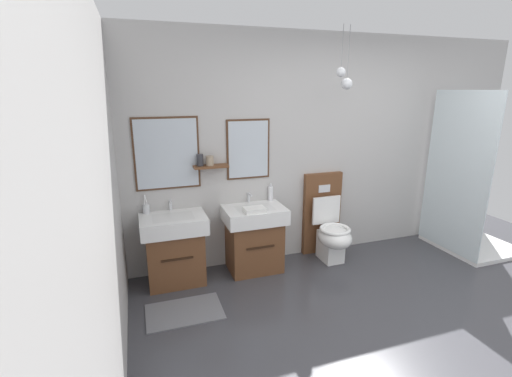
{
  "coord_description": "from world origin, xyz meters",
  "views": [
    {
      "loc": [
        -2.2,
        -1.78,
        1.96
      ],
      "look_at": [
        -1.08,
        1.53,
        0.99
      ],
      "focal_mm": 25.38,
      "sensor_mm": 36.0,
      "label": 1
    }
  ],
  "objects_px": {
    "vanity_sink_left": "(175,247)",
    "folded_hand_towel": "(255,210)",
    "vanity_sink_right": "(254,236)",
    "soap_dispenser": "(271,193)",
    "shower_tray": "(466,217)",
    "toilet": "(328,228)",
    "toothbrush_cup": "(146,208)"
  },
  "relations": [
    {
      "from": "vanity_sink_right",
      "to": "folded_hand_towel",
      "type": "relative_size",
      "value": 3.31
    },
    {
      "from": "vanity_sink_left",
      "to": "soap_dispenser",
      "type": "height_order",
      "value": "soap_dispenser"
    },
    {
      "from": "soap_dispenser",
      "to": "shower_tray",
      "type": "bearing_deg",
      "value": -12.09
    },
    {
      "from": "vanity_sink_left",
      "to": "shower_tray",
      "type": "relative_size",
      "value": 0.37
    },
    {
      "from": "vanity_sink_left",
      "to": "toilet",
      "type": "distance_m",
      "value": 1.78
    },
    {
      "from": "toothbrush_cup",
      "to": "soap_dispenser",
      "type": "xyz_separation_m",
      "value": [
        1.37,
        0.01,
        0.03
      ]
    },
    {
      "from": "soap_dispenser",
      "to": "shower_tray",
      "type": "height_order",
      "value": "shower_tray"
    },
    {
      "from": "vanity_sink_right",
      "to": "folded_hand_towel",
      "type": "xyz_separation_m",
      "value": [
        -0.04,
        -0.14,
        0.36
      ]
    },
    {
      "from": "folded_hand_towel",
      "to": "vanity_sink_left",
      "type": "bearing_deg",
      "value": 170.12
    },
    {
      "from": "vanity_sink_right",
      "to": "toilet",
      "type": "distance_m",
      "value": 0.92
    },
    {
      "from": "toothbrush_cup",
      "to": "soap_dispenser",
      "type": "height_order",
      "value": "soap_dispenser"
    },
    {
      "from": "vanity_sink_right",
      "to": "toothbrush_cup",
      "type": "distance_m",
      "value": 1.19
    },
    {
      "from": "vanity_sink_left",
      "to": "folded_hand_towel",
      "type": "distance_m",
      "value": 0.91
    },
    {
      "from": "folded_hand_towel",
      "to": "shower_tray",
      "type": "distance_m",
      "value": 2.73
    },
    {
      "from": "toothbrush_cup",
      "to": "soap_dispenser",
      "type": "distance_m",
      "value": 1.37
    },
    {
      "from": "vanity_sink_left",
      "to": "folded_hand_towel",
      "type": "relative_size",
      "value": 3.31
    },
    {
      "from": "vanity_sink_right",
      "to": "soap_dispenser",
      "type": "distance_m",
      "value": 0.53
    },
    {
      "from": "vanity_sink_right",
      "to": "toothbrush_cup",
      "type": "xyz_separation_m",
      "value": [
        -1.11,
        0.16,
        0.39
      ]
    },
    {
      "from": "vanity_sink_right",
      "to": "soap_dispenser",
      "type": "height_order",
      "value": "soap_dispenser"
    },
    {
      "from": "vanity_sink_right",
      "to": "shower_tray",
      "type": "xyz_separation_m",
      "value": [
        2.66,
        -0.34,
        0.03
      ]
    },
    {
      "from": "toilet",
      "to": "shower_tray",
      "type": "relative_size",
      "value": 0.51
    },
    {
      "from": "vanity_sink_left",
      "to": "folded_hand_towel",
      "type": "height_order",
      "value": "folded_hand_towel"
    },
    {
      "from": "folded_hand_towel",
      "to": "toothbrush_cup",
      "type": "bearing_deg",
      "value": 163.93
    },
    {
      "from": "toothbrush_cup",
      "to": "shower_tray",
      "type": "xyz_separation_m",
      "value": [
        3.77,
        -0.51,
        -0.36
      ]
    },
    {
      "from": "vanity_sink_left",
      "to": "shower_tray",
      "type": "distance_m",
      "value": 3.54
    },
    {
      "from": "vanity_sink_left",
      "to": "toilet",
      "type": "bearing_deg",
      "value": 0.11
    },
    {
      "from": "folded_hand_towel",
      "to": "shower_tray",
      "type": "relative_size",
      "value": 0.11
    },
    {
      "from": "vanity_sink_right",
      "to": "toilet",
      "type": "bearing_deg",
      "value": 0.21
    },
    {
      "from": "vanity_sink_right",
      "to": "toothbrush_cup",
      "type": "height_order",
      "value": "toothbrush_cup"
    },
    {
      "from": "vanity_sink_right",
      "to": "soap_dispenser",
      "type": "xyz_separation_m",
      "value": [
        0.26,
        0.17,
        0.42
      ]
    },
    {
      "from": "vanity_sink_left",
      "to": "toothbrush_cup",
      "type": "height_order",
      "value": "toothbrush_cup"
    },
    {
      "from": "toilet",
      "to": "vanity_sink_right",
      "type": "bearing_deg",
      "value": -179.79
    }
  ]
}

